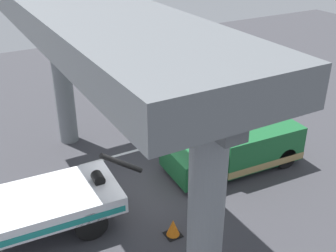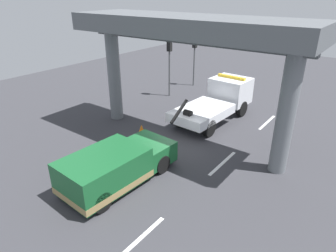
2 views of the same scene
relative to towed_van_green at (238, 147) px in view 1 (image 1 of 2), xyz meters
name	(u,v)px [view 1 (image 1 of 2)]	position (x,y,z in m)	size (l,w,h in m)	color
ground_plane	(142,196)	(4.15, 0.00, -0.83)	(60.00, 40.00, 0.10)	#38383D
lane_stripe_west	(230,125)	(-1.85, -2.92, -0.78)	(2.60, 0.16, 0.01)	silver
lane_stripe_mid	(110,157)	(4.15, -2.92, -0.78)	(2.60, 0.16, 0.01)	silver
towed_van_green	(238,147)	(0.00, 0.00, 0.00)	(5.31, 2.47, 1.58)	#195B2D
overpass_structure	(106,44)	(5.11, 0.00, 4.76)	(3.60, 12.33, 6.45)	slate
traffic_cone_orange	(173,228)	(4.22, 2.28, -0.51)	(0.47, 0.47, 0.56)	orange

